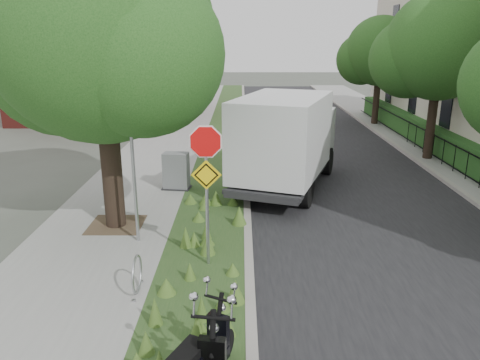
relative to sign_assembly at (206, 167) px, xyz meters
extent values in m
plane|color=#4C5147|center=(1.40, -0.58, -2.33)|extent=(120.00, 120.00, 0.00)
cube|color=gray|center=(-2.85, 9.42, -2.27)|extent=(3.50, 60.00, 0.12)
cube|color=#28491F|center=(-0.10, 9.42, -2.27)|extent=(2.00, 60.00, 0.12)
cube|color=#9E9991|center=(0.90, 9.42, -2.26)|extent=(0.20, 60.00, 0.13)
cube|color=black|center=(4.40, 9.42, -2.32)|extent=(7.00, 60.00, 0.01)
cube|color=#9E9991|center=(7.90, 9.42, -2.26)|extent=(0.20, 60.00, 0.13)
cube|color=gray|center=(9.60, 9.42, -2.27)|extent=(3.20, 60.00, 0.12)
cylinder|color=black|center=(-2.60, 2.22, 0.03)|extent=(0.52, 0.52, 4.48)
sphere|color=#1B4717|center=(-2.60, 2.22, 2.75)|extent=(5.40, 5.40, 5.40)
sphere|color=#1B4717|center=(-3.81, 3.03, 2.08)|extent=(4.05, 4.05, 4.05)
sphere|color=#1B4717|center=(-1.52, 1.54, 2.21)|extent=(3.78, 3.78, 3.78)
cube|color=#473828|center=(-2.60, 2.22, -2.20)|extent=(1.40, 1.40, 0.01)
cylinder|color=#A5A8AD|center=(-1.80, 1.22, -0.21)|extent=(0.08, 0.08, 4.00)
torus|color=#A5A8AD|center=(-1.30, -1.18, -1.83)|extent=(0.05, 0.77, 0.77)
cube|color=#A5A8AD|center=(-1.30, -1.54, -2.19)|extent=(0.06, 0.06, 0.04)
cube|color=#A5A8AD|center=(-1.30, -0.82, -2.19)|extent=(0.06, 0.06, 0.04)
cylinder|color=#A5A8AD|center=(0.00, 0.02, -0.71)|extent=(0.07, 0.07, 3.00)
cylinder|color=red|center=(0.00, -0.01, 0.54)|extent=(0.86, 0.03, 0.86)
cylinder|color=white|center=(0.00, 0.00, 0.54)|extent=(0.94, 0.02, 0.94)
cube|color=yellow|center=(0.00, -0.01, -0.16)|extent=(0.64, 0.03, 0.64)
cube|color=black|center=(8.60, 9.42, -1.26)|extent=(0.04, 24.00, 0.04)
cube|color=black|center=(8.60, 9.42, -2.06)|extent=(0.04, 24.00, 0.04)
cylinder|color=black|center=(8.60, 9.42, -1.71)|extent=(0.03, 0.03, 1.00)
cube|color=#1C4C1B|center=(9.30, 9.42, -1.66)|extent=(1.00, 24.00, 1.10)
cube|color=#2D2D33|center=(9.35, 9.42, 1.97)|extent=(0.25, 26.00, 0.60)
cube|color=maroon|center=(-8.10, 21.42, 1.67)|extent=(9.00, 10.00, 8.00)
cylinder|color=black|center=(8.40, 9.42, -0.19)|extent=(0.36, 0.36, 4.03)
sphere|color=#1B4717|center=(8.40, 9.42, 2.26)|extent=(4.20, 4.20, 4.20)
sphere|color=#1B4717|center=(7.46, 10.05, 1.73)|extent=(3.15, 3.15, 3.15)
sphere|color=#1B4717|center=(9.24, 8.89, 1.84)|extent=(2.94, 2.94, 2.94)
cylinder|color=black|center=(8.40, 17.42, -0.39)|extent=(0.36, 0.36, 3.64)
sphere|color=#1B4717|center=(8.40, 17.42, 1.82)|extent=(3.80, 3.80, 3.80)
sphere|color=#1B4717|center=(7.54, 17.99, 1.35)|extent=(2.85, 2.85, 2.85)
sphere|color=#1B4717|center=(9.16, 16.94, 1.44)|extent=(2.66, 2.66, 2.66)
cylinder|color=black|center=(0.45, -3.20, -1.94)|extent=(0.34, 0.53, 0.53)
cube|color=black|center=(0.02, -4.10, -1.41)|extent=(0.54, 0.68, 0.12)
cube|color=#262628|center=(2.23, 5.83, -1.77)|extent=(4.03, 6.24, 0.20)
cube|color=#B7BABC|center=(2.98, 7.95, -0.83)|extent=(2.64, 2.21, 1.76)
cube|color=white|center=(2.02, 5.25, -0.39)|extent=(3.68, 4.75, 2.42)
cube|color=#262628|center=(-1.40, 5.36, -2.19)|extent=(0.97, 0.71, 0.04)
cube|color=slate|center=(-1.40, 5.36, -1.61)|extent=(0.86, 0.60, 1.20)
camera|label=1|loc=(0.72, -9.31, 2.59)|focal=35.00mm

